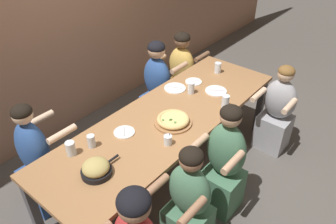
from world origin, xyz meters
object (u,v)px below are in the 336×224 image
empty_plate_d (216,91)px  pizza_board_main (173,120)px  empty_plate_b (124,132)px  diner_far_right (181,76)px  diner_far_midright (157,89)px  diner_near_center (224,165)px  drinking_glass_d (191,89)px  drinking_glass_b (71,149)px  diner_near_midleft (188,205)px  empty_plate_a (194,82)px  drinking_glass_e (225,102)px  empty_plate_c (175,88)px  drinking_glass_c (218,68)px  diner_near_right (277,113)px  cocktail_glass_blue (168,140)px  drinking_glass_a (91,141)px  skillet_bowl (96,169)px  diner_far_left (38,163)px

empty_plate_d → pizza_board_main: bearing=179.9°
empty_plate_b → pizza_board_main: bearing=-32.5°
diner_far_right → diner_far_midright: 0.48m
diner_far_midright → diner_near_center: (-0.62, -1.32, -0.01)m
pizza_board_main → drinking_glass_d: (0.54, 0.19, 0.02)m
drinking_glass_b → diner_near_midleft: (0.37, -0.94, -0.32)m
empty_plate_a → diner_far_right: 0.66m
drinking_glass_e → diner_far_right: bearing=58.8°
drinking_glass_e → diner_near_midleft: bearing=-162.7°
empty_plate_c → drinking_glass_e: size_ratio=1.75×
drinking_glass_c → diner_near_right: size_ratio=0.12×
drinking_glass_e → diner_far_right: diner_far_right is taller
drinking_glass_c → diner_far_midright: 0.76m
cocktail_glass_blue → diner_near_center: size_ratio=0.10×
drinking_glass_a → diner_near_right: (1.87, -0.88, -0.33)m
skillet_bowl → drinking_glass_c: (1.99, 0.17, -0.00)m
skillet_bowl → drinking_glass_d: 1.42m
pizza_board_main → drinking_glass_e: 0.58m
drinking_glass_d → diner_near_right: size_ratio=0.12×
drinking_glass_e → diner_far_left: (-1.53, 1.00, -0.30)m
skillet_bowl → diner_near_right: bearing=-16.3°
empty_plate_d → diner_near_midleft: size_ratio=0.21×
empty_plate_c → diner_far_midright: size_ratio=0.21×
diner_near_right → diner_near_center: bearing=90.0°
drinking_glass_d → diner_near_right: (0.63, -0.74, -0.33)m
skillet_bowl → empty_plate_c: skillet_bowl is taller
pizza_board_main → drinking_glass_b: 0.94m
cocktail_glass_blue → drinking_glass_b: size_ratio=0.89×
drinking_glass_a → diner_near_midleft: (0.20, -0.88, -0.33)m
drinking_glass_c → diner_near_center: (-1.07, -0.77, -0.28)m
empty_plate_d → drinking_glass_b: drinking_glass_b is taller
empty_plate_a → drinking_glass_b: size_ratio=1.49×
skillet_bowl → drinking_glass_a: bearing=56.4°
skillet_bowl → empty_plate_b: size_ratio=1.82×
drinking_glass_e → diner_far_midright: size_ratio=0.12×
cocktail_glass_blue → empty_plate_b: bearing=107.7°
empty_plate_c → drinking_glass_b: bearing=179.7°
empty_plate_d → diner_near_midleft: (-1.23, -0.55, -0.27)m
drinking_glass_b → pizza_board_main: bearing=-23.8°
empty_plate_d → diner_far_midright: diner_far_midright is taller
drinking_glass_a → diner_near_center: bearing=-50.2°
drinking_glass_b → diner_near_center: bearing=-46.0°
empty_plate_a → empty_plate_d: 0.30m
empty_plate_c → drinking_glass_d: size_ratio=1.86×
skillet_bowl → cocktail_glass_blue: (0.62, -0.20, -0.02)m
diner_far_right → diner_near_center: bearing=-39.8°
empty_plate_a → drinking_glass_b: drinking_glass_b is taller
skillet_bowl → empty_plate_d: bearing=-1.7°
diner_near_right → diner_far_midright: bearing=21.3°
pizza_board_main → drinking_glass_b: size_ratio=2.86×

